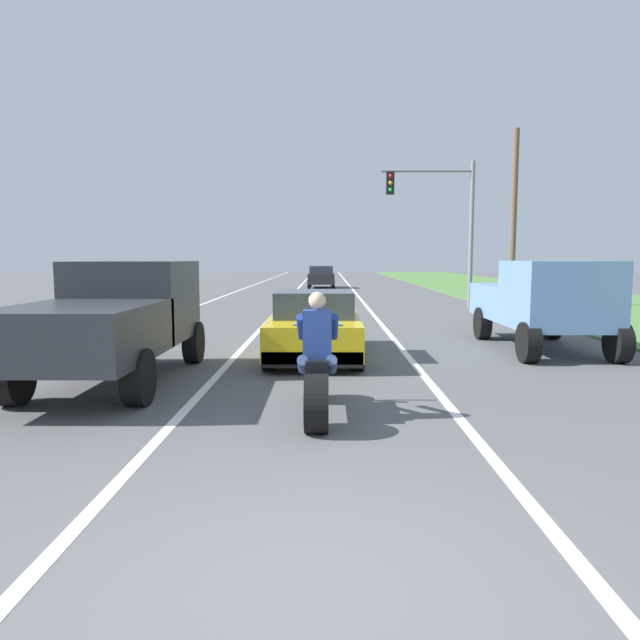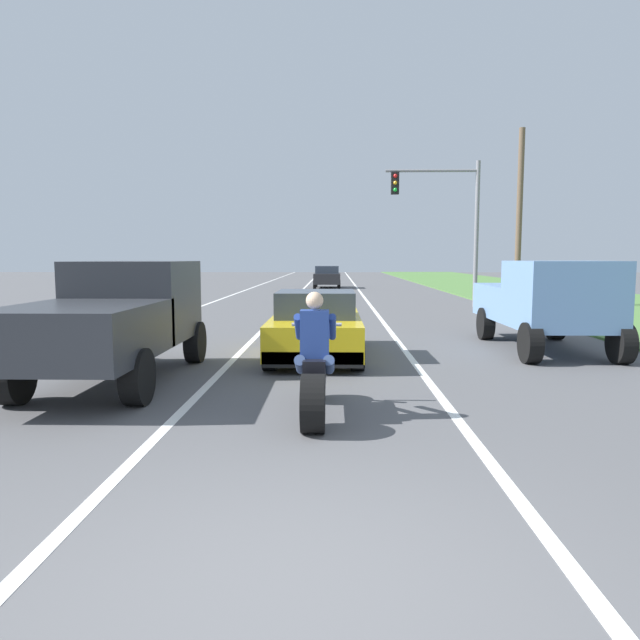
{
  "view_description": "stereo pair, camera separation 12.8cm",
  "coord_description": "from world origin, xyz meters",
  "px_view_note": "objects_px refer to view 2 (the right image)",
  "views": [
    {
      "loc": [
        0.1,
        -3.37,
        2.04
      ],
      "look_at": [
        -0.01,
        6.35,
        1.0
      ],
      "focal_mm": 32.64,
      "sensor_mm": 36.0,
      "label": 1
    },
    {
      "loc": [
        0.23,
        -3.37,
        2.04
      ],
      "look_at": [
        -0.01,
        6.35,
        1.0
      ],
      "focal_mm": 32.64,
      "sensor_mm": 36.0,
      "label": 2
    }
  ],
  "objects_px": {
    "sports_car_yellow": "(316,326)",
    "traffic_light_mast_near": "(449,211)",
    "motorcycle_with_rider": "(315,373)",
    "pickup_truck_right_shoulder_light_blue": "(545,300)",
    "distant_car_far_ahead": "(327,277)",
    "pickup_truck_left_lane_dark_grey": "(117,315)"
  },
  "relations": [
    {
      "from": "motorcycle_with_rider",
      "to": "distant_car_far_ahead",
      "type": "height_order",
      "value": "motorcycle_with_rider"
    },
    {
      "from": "pickup_truck_left_lane_dark_grey",
      "to": "pickup_truck_right_shoulder_light_blue",
      "type": "height_order",
      "value": "same"
    },
    {
      "from": "motorcycle_with_rider",
      "to": "traffic_light_mast_near",
      "type": "distance_m",
      "value": 18.21
    },
    {
      "from": "pickup_truck_left_lane_dark_grey",
      "to": "distant_car_far_ahead",
      "type": "distance_m",
      "value": 30.37
    },
    {
      "from": "sports_car_yellow",
      "to": "traffic_light_mast_near",
      "type": "distance_m",
      "value": 13.9
    },
    {
      "from": "motorcycle_with_rider",
      "to": "pickup_truck_right_shoulder_light_blue",
      "type": "relative_size",
      "value": 0.46
    },
    {
      "from": "motorcycle_with_rider",
      "to": "pickup_truck_right_shoulder_light_blue",
      "type": "height_order",
      "value": "pickup_truck_right_shoulder_light_blue"
    },
    {
      "from": "pickup_truck_left_lane_dark_grey",
      "to": "traffic_light_mast_near",
      "type": "bearing_deg",
      "value": 60.9
    },
    {
      "from": "sports_car_yellow",
      "to": "traffic_light_mast_near",
      "type": "relative_size",
      "value": 0.72
    },
    {
      "from": "motorcycle_with_rider",
      "to": "traffic_light_mast_near",
      "type": "xyz_separation_m",
      "value": [
        4.98,
        17.19,
        3.35
      ]
    },
    {
      "from": "sports_car_yellow",
      "to": "pickup_truck_right_shoulder_light_blue",
      "type": "relative_size",
      "value": 0.9
    },
    {
      "from": "traffic_light_mast_near",
      "to": "distant_car_far_ahead",
      "type": "xyz_separation_m",
      "value": [
        -5.22,
        15.24,
        -3.17
      ]
    },
    {
      "from": "traffic_light_mast_near",
      "to": "sports_car_yellow",
      "type": "bearing_deg",
      "value": -112.26
    },
    {
      "from": "pickup_truck_right_shoulder_light_blue",
      "to": "traffic_light_mast_near",
      "type": "height_order",
      "value": "traffic_light_mast_near"
    },
    {
      "from": "traffic_light_mast_near",
      "to": "motorcycle_with_rider",
      "type": "bearing_deg",
      "value": -106.17
    },
    {
      "from": "sports_car_yellow",
      "to": "pickup_truck_left_lane_dark_grey",
      "type": "xyz_separation_m",
      "value": [
        -3.22,
        -2.48,
        0.48
      ]
    },
    {
      "from": "sports_car_yellow",
      "to": "traffic_light_mast_near",
      "type": "height_order",
      "value": "traffic_light_mast_near"
    },
    {
      "from": "pickup_truck_left_lane_dark_grey",
      "to": "pickup_truck_right_shoulder_light_blue",
      "type": "relative_size",
      "value": 1.0
    },
    {
      "from": "motorcycle_with_rider",
      "to": "pickup_truck_right_shoulder_light_blue",
      "type": "bearing_deg",
      "value": 49.33
    },
    {
      "from": "pickup_truck_right_shoulder_light_blue",
      "to": "distant_car_far_ahead",
      "type": "distance_m",
      "value": 27.2
    },
    {
      "from": "distant_car_far_ahead",
      "to": "sports_car_yellow",
      "type": "bearing_deg",
      "value": -89.77
    },
    {
      "from": "sports_car_yellow",
      "to": "distant_car_far_ahead",
      "type": "bearing_deg",
      "value": 90.23
    }
  ]
}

